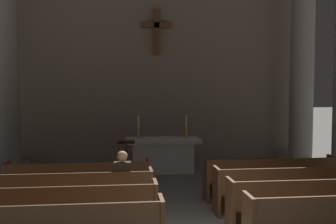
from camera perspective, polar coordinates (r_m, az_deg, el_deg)
pew_left_row_2 at (r=7.24m, az=-13.73°, el=-13.13°), size 3.01×0.50×0.95m
pew_left_row_3 at (r=8.22m, az=-12.83°, el=-11.08°), size 3.01×0.50×0.95m
pew_left_row_4 at (r=9.21m, az=-12.12°, el=-9.47°), size 3.01×0.50×0.95m
pew_right_row_2 at (r=7.93m, az=19.09°, el=-11.75°), size 3.01×0.50×0.95m
pew_right_row_3 at (r=8.83m, az=16.18°, el=-10.10°), size 3.01×0.50×0.95m
pew_right_row_4 at (r=9.75m, az=13.84°, el=-8.75°), size 3.01×0.50×0.95m
column_left_third at (r=13.31m, az=-21.26°, el=7.08°), size 1.13×1.13×6.98m
column_right_third at (r=14.12m, az=17.83°, el=6.95°), size 1.13×1.13×6.98m
altar at (r=12.31m, az=-0.75°, el=-5.79°), size 2.20×0.90×1.01m
candlestick_left at (r=12.16m, az=-4.03°, el=-2.63°), size 0.16×0.16×0.67m
candlestick_right at (r=12.30m, az=2.50°, el=-2.56°), size 0.16×0.16×0.67m
apse_with_cross at (r=14.36m, az=-1.64°, el=9.18°), size 10.34×0.43×7.87m
lectern at (r=11.06m, az=-5.71°, el=-6.81°), size 0.44×0.36×1.15m
lone_worshipper at (r=8.16m, az=-6.24°, el=-9.57°), size 0.32×0.43×1.32m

